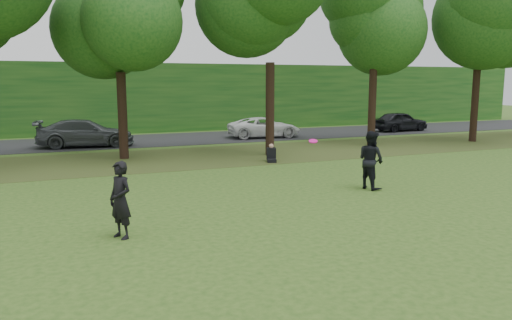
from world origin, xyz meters
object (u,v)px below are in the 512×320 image
Objects in this scene: player_left at (120,200)px; frisbee at (313,141)px; player_right at (371,160)px; seated_person at (271,155)px.

frisbee is (5.93, 1.39, 0.98)m from player_left.
player_left is 9.07m from player_right.
seated_person is (8.02, 9.05, -0.61)m from player_left.
frisbee reaches higher than player_left.
seated_person is at bearing 74.75° from frisbee.
frisbee is 8.10m from seated_person.
player_left is 2.23× the size of seated_person.
frisbee is at bearing 74.03° from player_left.
seated_person is at bearing -3.44° from player_right.
player_right is at bearing -64.26° from seated_person.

